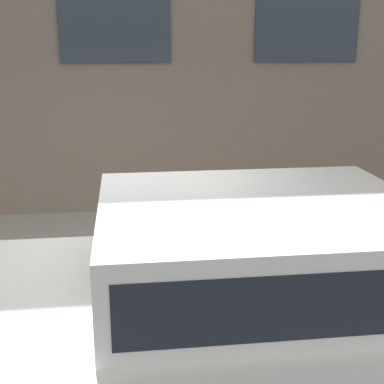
# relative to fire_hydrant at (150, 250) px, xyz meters

# --- Properties ---
(ground_plane) EXTENTS (80.00, 80.00, 0.00)m
(ground_plane) POSITION_rel_fire_hydrant_xyz_m (-0.39, 0.29, -0.55)
(ground_plane) COLOR #2D2D30
(sidewalk) EXTENTS (3.07, 60.00, 0.14)m
(sidewalk) POSITION_rel_fire_hydrant_xyz_m (1.15, 0.29, -0.48)
(sidewalk) COLOR gray
(sidewalk) RESTS_ON ground_plane
(fire_hydrant) EXTENTS (0.29, 0.42, 0.81)m
(fire_hydrant) POSITION_rel_fire_hydrant_xyz_m (0.00, 0.00, 0.00)
(fire_hydrant) COLOR gold
(fire_hydrant) RESTS_ON sidewalk
(person) EXTENTS (0.27, 0.18, 1.13)m
(person) POSITION_rel_fire_hydrant_xyz_m (0.14, -0.86, 0.26)
(person) COLOR #232328
(person) RESTS_ON sidewalk
(parked_car_white_near) EXTENTS (2.08, 4.39, 1.53)m
(parked_car_white_near) POSITION_rel_fire_hydrant_xyz_m (-1.69, -0.66, 0.31)
(parked_car_white_near) COLOR black
(parked_car_white_near) RESTS_ON ground_plane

